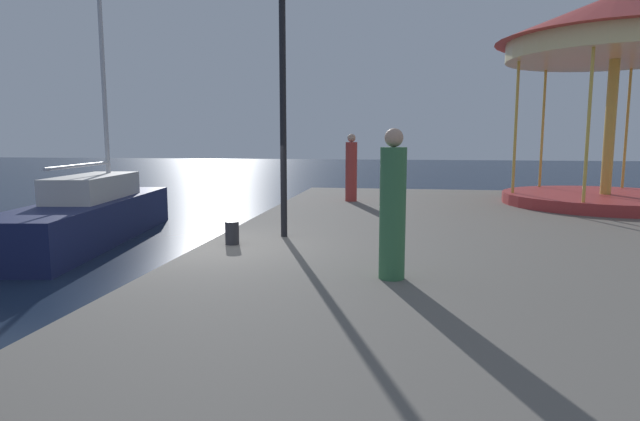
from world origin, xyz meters
name	(u,v)px	position (x,y,z in m)	size (l,w,h in m)	color
ground_plane	(201,291)	(0.00, 0.00, 0.00)	(120.00, 120.00, 0.00)	#162338
quay_dock	(597,285)	(6.40, 0.00, 0.40)	(12.81, 22.35, 0.80)	slate
sailboat_navy	(90,215)	(-4.49, 3.89, 0.68)	(2.89, 7.67, 6.76)	#19214C
carousel	(616,47)	(8.98, 7.25, 5.06)	(6.24, 6.24, 5.67)	#B23333
lamp_post_mid_promenade	(283,65)	(1.24, 1.12, 3.94)	(0.36, 0.36, 4.65)	black
bollard_south	(232,233)	(0.51, 0.25, 1.00)	(0.24, 0.24, 0.40)	#2D2D33
person_near_carousel	(351,170)	(1.91, 7.04, 1.73)	(0.34, 0.34, 1.97)	#B23833
person_mid_promenade	(393,209)	(3.31, -1.61, 1.72)	(0.34, 0.34, 1.96)	#387247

